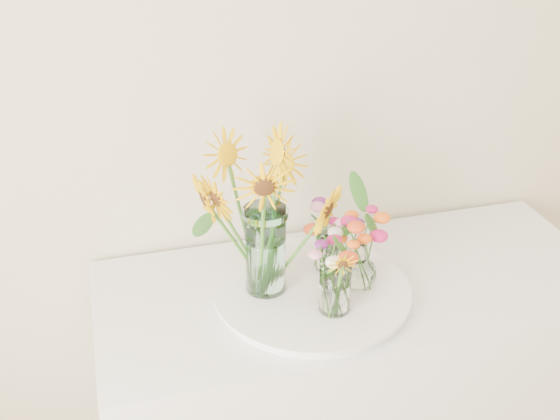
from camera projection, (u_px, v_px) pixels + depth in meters
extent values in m
cube|color=white|center=(349.00, 406.00, 2.12)|extent=(1.40, 0.60, 0.90)
cylinder|color=white|center=(312.00, 294.00, 1.83)|extent=(0.49, 0.49, 0.02)
cylinder|color=#BBF7E9|center=(266.00, 250.00, 1.77)|extent=(0.11, 0.11, 0.24)
cylinder|color=white|center=(335.00, 289.00, 1.72)|extent=(0.08, 0.08, 0.13)
cylinder|color=white|center=(328.00, 253.00, 1.88)|extent=(0.08, 0.08, 0.11)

